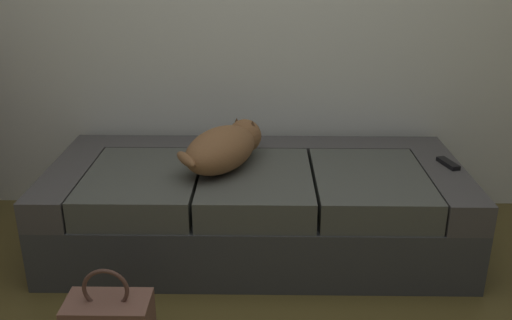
# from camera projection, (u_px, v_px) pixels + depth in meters

# --- Properties ---
(couch) EXTENTS (2.06, 0.91, 0.45)m
(couch) POSITION_uv_depth(u_px,v_px,m) (256.00, 206.00, 2.89)
(couch) COLOR #3D4042
(couch) RESTS_ON ground
(dog_tan) EXTENTS (0.46, 0.58, 0.21)m
(dog_tan) POSITION_uv_depth(u_px,v_px,m) (225.00, 147.00, 2.74)
(dog_tan) COLOR #8E613B
(dog_tan) RESTS_ON couch
(tv_remote) EXTENTS (0.08, 0.16, 0.02)m
(tv_remote) POSITION_uv_depth(u_px,v_px,m) (448.00, 163.00, 2.80)
(tv_remote) COLOR black
(tv_remote) RESTS_ON couch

